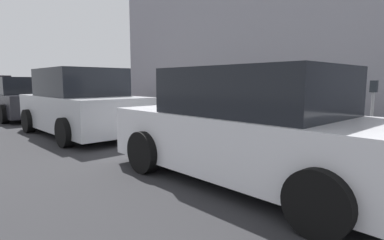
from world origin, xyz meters
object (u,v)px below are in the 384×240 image
suitcase_silver_4 (230,115)px  parked_car_charcoal_2 (21,99)px  parking_meter (373,104)px  suitcase_black_3 (242,122)px  suitcase_navy_1 (280,125)px  suitcase_olive_6 (199,116)px  fire_hydrant (161,108)px  parked_car_silver_1 (81,104)px  suitcase_maroon_7 (187,113)px  parked_car_white_0 (253,129)px  bollard_post (147,109)px  suitcase_maroon_0 (297,125)px  suitcase_red_5 (214,117)px  suitcase_teal_2 (260,119)px  suitcase_navy_8 (177,112)px

suitcase_silver_4 → parked_car_charcoal_2: parked_car_charcoal_2 is taller
parking_meter → suitcase_black_3: bearing=5.7°
suitcase_navy_1 → suitcase_olive_6: suitcase_navy_1 is taller
fire_hydrant → parked_car_silver_1: bearing=90.7°
fire_hydrant → suitcase_maroon_7: bearing=-179.1°
parking_meter → parked_car_white_0: size_ratio=0.29×
parking_meter → parked_car_charcoal_2: parked_car_charcoal_2 is taller
parked_car_silver_1 → suitcase_olive_6: bearing=-123.0°
fire_hydrant → bollard_post: bearing=14.9°
suitcase_maroon_0 → parking_meter: parking_meter is taller
suitcase_olive_6 → parking_meter: 4.35m
suitcase_black_3 → suitcase_maroon_7: 2.05m
parking_meter → parked_car_silver_1: parked_car_silver_1 is taller
suitcase_black_3 → parked_car_charcoal_2: (8.47, 2.65, 0.33)m
suitcase_black_3 → suitcase_red_5: bearing=-2.2°
suitcase_teal_2 → suitcase_black_3: size_ratio=1.41×
parking_meter → parked_car_charcoal_2: bearing=14.6°
suitcase_teal_2 → parked_car_charcoal_2: size_ratio=0.23×
suitcase_black_3 → parking_meter: (-2.81, -0.28, 0.57)m
fire_hydrant → parking_meter: (-6.06, -0.25, 0.42)m
parked_car_silver_1 → parking_meter: bearing=-154.0°
suitcase_maroon_0 → suitcase_teal_2: 0.96m
bollard_post → suitcase_red_5: bearing=-176.8°
suitcase_navy_1 → parked_car_silver_1: size_ratio=0.18×
suitcase_maroon_7 → parking_meter: 4.88m
suitcase_navy_1 → suitcase_teal_2: size_ratio=0.73×
parked_car_silver_1 → parked_car_charcoal_2: bearing=0.0°
suitcase_silver_4 → suitcase_red_5: size_ratio=1.70×
suitcase_navy_1 → parking_meter: size_ratio=0.61×
parked_car_white_0 → suitcase_maroon_0: bearing=-75.5°
suitcase_navy_8 → suitcase_silver_4: bearing=-179.4°
suitcase_navy_1 → bollard_post: suitcase_navy_1 is taller
fire_hydrant → suitcase_navy_8: bearing=-175.4°
suitcase_black_3 → suitcase_silver_4: (0.47, -0.11, 0.13)m
suitcase_navy_8 → fire_hydrant: 0.71m
suitcase_teal_2 → suitcase_silver_4: size_ratio=0.96×
suitcase_red_5 → parked_car_silver_1: (2.25, 2.69, 0.36)m
parking_meter → suitcase_red_5: bearing=3.7°
suitcase_red_5 → suitcase_navy_8: (1.58, -0.05, 0.02)m
suitcase_maroon_0 → fire_hydrant: (4.72, -0.05, 0.07)m
suitcase_silver_4 → suitcase_red_5: 0.51m
suitcase_navy_1 → parked_car_white_0: parked_car_white_0 is taller
suitcase_silver_4 → parked_car_silver_1: size_ratio=0.26×
suitcase_silver_4 → parking_meter: parking_meter is taller
suitcase_navy_1 → suitcase_silver_4: 1.50m
suitcase_maroon_7 → parked_car_white_0: parked_car_white_0 is taller
suitcase_teal_2 → parked_car_silver_1: (3.73, 2.69, 0.29)m
bollard_post → suitcase_black_3: bearing=-178.2°
suitcase_black_3 → parked_car_silver_1: bearing=39.5°
fire_hydrant → parking_meter: parking_meter is taller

